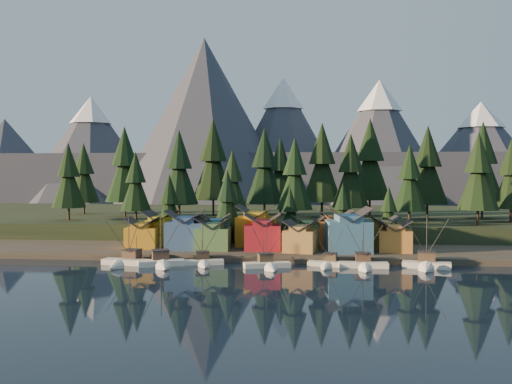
# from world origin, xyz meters

# --- Properties ---
(ground) EXTENTS (500.00, 500.00, 0.00)m
(ground) POSITION_xyz_m (0.00, 0.00, 0.00)
(ground) COLOR black
(ground) RESTS_ON ground
(shore_strip) EXTENTS (400.00, 50.00, 1.50)m
(shore_strip) POSITION_xyz_m (0.00, 40.00, 0.75)
(shore_strip) COLOR #342E26
(shore_strip) RESTS_ON ground
(hillside) EXTENTS (420.00, 100.00, 6.00)m
(hillside) POSITION_xyz_m (0.00, 90.00, 3.00)
(hillside) COLOR black
(hillside) RESTS_ON ground
(dock) EXTENTS (80.00, 4.00, 1.00)m
(dock) POSITION_xyz_m (0.00, 16.50, 0.50)
(dock) COLOR #443B30
(dock) RESTS_ON ground
(mountain_ridge) EXTENTS (560.00, 190.00, 90.00)m
(mountain_ridge) POSITION_xyz_m (-4.20, 213.59, 26.06)
(mountain_ridge) COLOR #434857
(mountain_ridge) RESTS_ON ground
(boat_0) EXTENTS (11.98, 12.74, 11.97)m
(boat_0) POSITION_xyz_m (-29.97, 8.19, 2.13)
(boat_0) COLOR silver
(boat_0) RESTS_ON ground
(boat_1) EXTENTS (10.71, 11.30, 12.46)m
(boat_1) POSITION_xyz_m (-21.49, 7.64, 2.43)
(boat_1) COLOR white
(boat_1) RESTS_ON ground
(boat_2) EXTENTS (9.75, 10.21, 10.21)m
(boat_2) POSITION_xyz_m (-12.93, 10.47, 1.88)
(boat_2) COLOR silver
(boat_2) RESTS_ON ground
(boat_3) EXTENTS (10.65, 11.12, 10.68)m
(boat_3) POSITION_xyz_m (1.63, 7.90, 1.91)
(boat_3) COLOR white
(boat_3) RESTS_ON ground
(boat_4) EXTENTS (9.74, 10.33, 9.96)m
(boat_4) POSITION_xyz_m (14.42, 10.95, 1.80)
(boat_4) COLOR silver
(boat_4) RESTS_ON ground
(boat_5) EXTENTS (10.68, 11.63, 11.17)m
(boat_5) POSITION_xyz_m (21.97, 9.71, 2.01)
(boat_5) COLOR white
(boat_5) RESTS_ON ground
(boat_6) EXTENTS (10.79, 11.40, 12.73)m
(boat_6) POSITION_xyz_m (35.09, 10.54, 2.49)
(boat_6) COLOR silver
(boat_6) RESTS_ON ground
(house_front_0) EXTENTS (8.09, 7.70, 7.65)m
(house_front_0) POSITION_xyz_m (-31.33, 25.67, 5.52)
(house_front_0) COLOR orange
(house_front_0) RESTS_ON shore_strip
(house_front_1) EXTENTS (10.19, 9.86, 9.63)m
(house_front_1) POSITION_xyz_m (-20.24, 24.96, 6.56)
(house_front_1) COLOR #385885
(house_front_1) RESTS_ON shore_strip
(house_front_2) EXTENTS (8.45, 8.51, 7.97)m
(house_front_2) POSITION_xyz_m (-13.21, 24.47, 5.69)
(house_front_2) COLOR #4A743E
(house_front_2) RESTS_ON shore_strip
(house_front_3) EXTENTS (9.25, 8.86, 8.89)m
(house_front_3) POSITION_xyz_m (-1.10, 25.67, 6.17)
(house_front_3) COLOR #A31924
(house_front_3) RESTS_ON shore_strip
(house_front_4) EXTENTS (8.85, 9.30, 7.53)m
(house_front_4) POSITION_xyz_m (8.24, 22.93, 5.45)
(house_front_4) COLOR olive
(house_front_4) RESTS_ON shore_strip
(house_front_5) EXTENTS (11.13, 10.32, 10.66)m
(house_front_5) POSITION_xyz_m (19.49, 23.24, 7.10)
(house_front_5) COLOR teal
(house_front_5) RESTS_ON shore_strip
(house_front_6) EXTENTS (7.99, 7.60, 7.61)m
(house_front_6) POSITION_xyz_m (30.55, 25.28, 5.50)
(house_front_6) COLOR #BB7830
(house_front_6) RESTS_ON shore_strip
(house_back_0) EXTENTS (8.70, 8.40, 8.92)m
(house_back_0) POSITION_xyz_m (-28.31, 32.20, 6.18)
(house_back_0) COLOR gold
(house_back_0) RESTS_ON shore_strip
(house_back_1) EXTENTS (8.34, 8.41, 8.21)m
(house_back_1) POSITION_xyz_m (-13.68, 31.57, 5.81)
(house_back_1) COLOR #396988
(house_back_1) RESTS_ON shore_strip
(house_back_2) EXTENTS (10.09, 9.29, 10.54)m
(house_back_2) POSITION_xyz_m (-3.45, 33.24, 7.04)
(house_back_2) COLOR gold
(house_back_2) RESTS_ON shore_strip
(house_back_3) EXTENTS (8.51, 7.78, 7.80)m
(house_back_3) POSITION_xyz_m (9.94, 32.37, 5.60)
(house_back_3) COLOR #488045
(house_back_3) RESTS_ON shore_strip
(house_back_4) EXTENTS (9.06, 8.74, 9.40)m
(house_back_4) POSITION_xyz_m (16.78, 32.18, 6.44)
(house_back_4) COLOR #AB612C
(house_back_4) RESTS_ON shore_strip
(house_back_5) EXTENTS (7.78, 7.86, 8.02)m
(house_back_5) POSITION_xyz_m (28.76, 31.79, 5.71)
(house_back_5) COLOR olive
(house_back_5) RESTS_ON shore_strip
(tree_hill_0) EXTENTS (10.04, 10.04, 23.38)m
(tree_hill_0) POSITION_xyz_m (-62.00, 52.00, 18.78)
(tree_hill_0) COLOR #332319
(tree_hill_0) RESTS_ON hillside
(tree_hill_1) EXTENTS (12.64, 12.64, 29.45)m
(tree_hill_1) POSITION_xyz_m (-50.00, 68.00, 22.10)
(tree_hill_1) COLOR #332319
(tree_hill_1) RESTS_ON hillside
(tree_hill_2) EXTENTS (8.79, 8.79, 20.47)m
(tree_hill_2) POSITION_xyz_m (-40.00, 48.00, 17.19)
(tree_hill_2) COLOR #332319
(tree_hill_2) RESTS_ON hillside
(tree_hill_3) EXTENTS (11.89, 11.89, 27.71)m
(tree_hill_3) POSITION_xyz_m (-30.00, 60.00, 21.15)
(tree_hill_3) COLOR #332319
(tree_hill_3) RESTS_ON hillside
(tree_hill_4) EXTENTS (13.88, 13.88, 32.34)m
(tree_hill_4) POSITION_xyz_m (-22.00, 75.00, 23.68)
(tree_hill_4) COLOR #332319
(tree_hill_4) RESTS_ON hillside
(tree_hill_5) EXTENTS (9.03, 9.03, 21.03)m
(tree_hill_5) POSITION_xyz_m (-12.00, 50.00, 17.49)
(tree_hill_5) COLOR #332319
(tree_hill_5) RESTS_ON hillside
(tree_hill_6) EXTENTS (12.23, 12.23, 28.48)m
(tree_hill_6) POSITION_xyz_m (-4.00, 65.00, 21.57)
(tree_hill_6) COLOR #332319
(tree_hill_6) RESTS_ON hillside
(tree_hill_7) EXTENTS (10.51, 10.51, 24.49)m
(tree_hill_7) POSITION_xyz_m (6.00, 48.00, 19.39)
(tree_hill_7) COLOR #332319
(tree_hill_7) RESTS_ON hillside
(tree_hill_8) EXTENTS (13.10, 13.10, 30.52)m
(tree_hill_8) POSITION_xyz_m (14.00, 72.00, 22.69)
(tree_hill_8) COLOR #332319
(tree_hill_8) RESTS_ON hillside
(tree_hill_9) EXTENTS (11.08, 11.08, 25.82)m
(tree_hill_9) POSITION_xyz_m (22.00, 55.00, 20.12)
(tree_hill_9) COLOR #332319
(tree_hill_9) RESTS_ON hillside
(tree_hill_10) EXTENTS (13.97, 13.97, 32.53)m
(tree_hill_10) POSITION_xyz_m (30.00, 80.00, 23.79)
(tree_hill_10) COLOR #332319
(tree_hill_10) RESTS_ON hillside
(tree_hill_11) EXTENTS (9.64, 9.64, 22.46)m
(tree_hill_11) POSITION_xyz_m (38.00, 50.00, 18.27)
(tree_hill_11) COLOR #332319
(tree_hill_11) RESTS_ON hillside
(tree_hill_12) EXTENTS (12.38, 12.38, 28.84)m
(tree_hill_12) POSITION_xyz_m (46.00, 66.00, 21.77)
(tree_hill_12) COLOR #332319
(tree_hill_12) RESTS_ON hillside
(tree_hill_13) EXTENTS (10.99, 10.99, 25.60)m
(tree_hill_13) POSITION_xyz_m (56.00, 48.00, 19.99)
(tree_hill_13) COLOR #332319
(tree_hill_13) RESTS_ON hillside
(tree_hill_14) EXTENTS (13.07, 13.07, 30.44)m
(tree_hill_14) POSITION_xyz_m (64.00, 72.00, 22.65)
(tree_hill_14) COLOR #332319
(tree_hill_14) RESTS_ON hillside
(tree_hill_15) EXTENTS (11.42, 11.42, 26.60)m
(tree_hill_15) POSITION_xyz_m (0.00, 82.00, 20.54)
(tree_hill_15) COLOR #332319
(tree_hill_15) RESTS_ON hillside
(tree_hill_16) EXTENTS (10.60, 10.60, 24.69)m
(tree_hill_16) POSITION_xyz_m (-68.00, 78.00, 19.50)
(tree_hill_16) COLOR #332319
(tree_hill_16) RESTS_ON hillside
(tree_hill_17) EXTENTS (10.43, 10.43, 24.30)m
(tree_hill_17) POSITION_xyz_m (68.00, 58.00, 19.28)
(tree_hill_17) COLOR #332319
(tree_hill_17) RESTS_ON hillside
(tree_shore_0) EXTENTS (7.94, 7.94, 18.51)m
(tree_shore_0) POSITION_xyz_m (-28.00, 40.00, 11.61)
(tree_shore_0) COLOR #332319
(tree_shore_0) RESTS_ON shore_strip
(tree_shore_1) EXTENTS (8.47, 8.47, 19.72)m
(tree_shore_1) POSITION_xyz_m (-12.00, 40.00, 12.28)
(tree_shore_1) COLOR #332319
(tree_shore_1) RESTS_ON shore_strip
(tree_shore_2) EXTENTS (6.44, 6.44, 15.00)m
(tree_shore_2) POSITION_xyz_m (5.00, 40.00, 9.69)
(tree_shore_2) COLOR #332319
(tree_shore_2) RESTS_ON shore_strip
(tree_shore_3) EXTENTS (6.93, 6.93, 16.15)m
(tree_shore_3) POSITION_xyz_m (19.00, 40.00, 10.32)
(tree_shore_3) COLOR #332319
(tree_shore_3) RESTS_ON shore_strip
(tree_shore_4) EXTENTS (6.61, 6.61, 15.40)m
(tree_shore_4) POSITION_xyz_m (31.00, 40.00, 9.91)
(tree_shore_4) COLOR #332319
(tree_shore_4) RESTS_ON shore_strip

